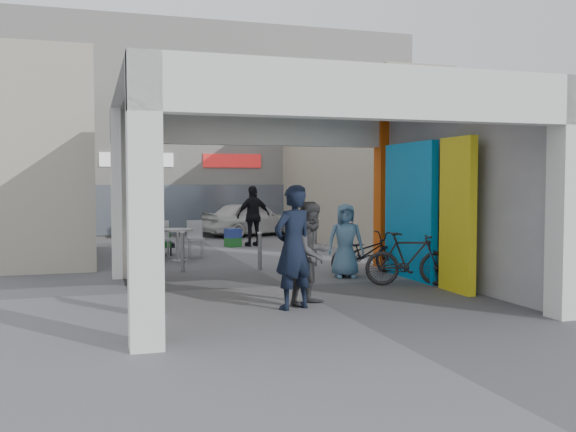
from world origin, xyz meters
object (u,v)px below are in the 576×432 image
object	(u,v)px
man_back_turned	(312,253)
white_van	(252,218)
bicycle_front	(365,253)
bicycle_rear	(409,259)
cafe_set	(171,246)
man_elderly	(345,241)
man_crates	(253,216)
produce_stand	(149,243)
border_collie	(294,272)
man_with_dog	(293,247)

from	to	relation	value
man_back_turned	white_van	bearing A→B (deg)	49.98
bicycle_front	bicycle_rear	bearing A→B (deg)	174.83
cafe_set	man_back_turned	size ratio (longest dim) A/B	0.97
man_elderly	man_crates	distance (m)	6.96
produce_stand	bicycle_rear	xyz separation A→B (m)	(4.34, -6.68, 0.17)
border_collie	man_with_dog	size ratio (longest dim) A/B	0.35
produce_stand	man_elderly	xyz separation A→B (m)	(3.56, -5.34, 0.43)
cafe_set	man_back_turned	distance (m)	6.97
man_with_dog	man_crates	bearing A→B (deg)	-122.36
man_elderly	bicycle_front	xyz separation A→B (m)	(0.59, 0.32, -0.31)
cafe_set	bicycle_rear	world-z (taller)	bicycle_rear
produce_stand	man_crates	xyz separation A→B (m)	(3.33, 1.61, 0.60)
produce_stand	bicycle_rear	bearing A→B (deg)	-65.26
cafe_set	border_collie	distance (m)	5.26
cafe_set	produce_stand	distance (m)	1.24
cafe_set	man_with_dog	bearing A→B (deg)	-81.52
cafe_set	produce_stand	world-z (taller)	cafe_set
border_collie	produce_stand	bearing A→B (deg)	126.57
white_van	man_back_turned	bearing A→B (deg)	151.79
man_crates	bicycle_rear	xyz separation A→B (m)	(1.01, -8.29, -0.43)
cafe_set	man_with_dog	xyz separation A→B (m)	(1.05, -7.05, 0.63)
man_back_turned	man_crates	bearing A→B (deg)	51.37
man_crates	bicycle_front	size ratio (longest dim) A/B	1.08
man_back_turned	man_elderly	bearing A→B (deg)	27.51
man_elderly	man_crates	size ratio (longest dim) A/B	0.82
produce_stand	bicycle_rear	world-z (taller)	bicycle_rear
man_elderly	white_van	size ratio (longest dim) A/B	0.41
border_collie	man_with_dog	world-z (taller)	man_with_dog
cafe_set	border_collie	xyz separation A→B (m)	(1.73, -4.96, -0.08)
man_back_turned	bicycle_front	bearing A→B (deg)	22.44
man_with_dog	white_van	distance (m)	13.97
border_collie	man_elderly	bearing A→B (deg)	46.49
man_back_turned	man_elderly	size ratio (longest dim) A/B	1.08
cafe_set	man_crates	world-z (taller)	man_crates
man_back_turned	bicycle_rear	world-z (taller)	man_back_turned
man_elderly	bicycle_front	distance (m)	0.74
border_collie	man_with_dog	bearing A→B (deg)	-91.06
border_collie	man_crates	distance (m)	7.85
man_elderly	border_collie	bearing A→B (deg)	-139.24
produce_stand	cafe_set	bearing A→B (deg)	-77.05
border_collie	man_crates	xyz separation A→B (m)	(1.14, 7.73, 0.68)
cafe_set	man_elderly	distance (m)	5.23
man_with_dog	bicycle_front	size ratio (longest dim) A/B	1.12
man_with_dog	bicycle_front	world-z (taller)	man_with_dog
produce_stand	man_elderly	distance (m)	6.43
man_crates	bicycle_front	distance (m)	6.70
produce_stand	border_collie	distance (m)	6.50
bicycle_rear	white_van	distance (m)	12.16
produce_stand	bicycle_front	bearing A→B (deg)	-58.72
man_crates	white_van	xyz separation A→B (m)	(0.91, 3.87, -0.30)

